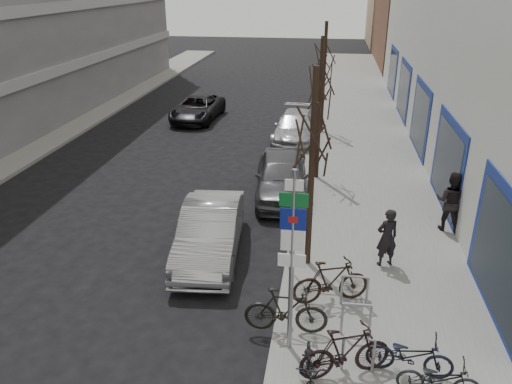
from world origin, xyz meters
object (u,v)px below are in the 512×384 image
(bike_far_inner, at_px, (331,281))
(lane_car, at_px, (198,108))
(pedestrian_far, at_px, (451,201))
(bike_rack, at_px, (356,316))
(bike_far_curb, at_px, (439,376))
(parked_car_back, at_px, (296,127))
(bike_near_left, at_px, (310,367))
(parked_car_mid, at_px, (282,176))
(meter_mid, at_px, (303,171))
(bike_mid_inner, at_px, (286,310))
(tree_far, at_px, (325,51))
(bike_mid_curb, at_px, (410,352))
(pedestrian_near, at_px, (387,237))
(highway_sign_pole, at_px, (292,253))
(tree_near, at_px, (314,123))
(parked_car_front, at_px, (210,232))
(tree_mid, at_px, (321,76))
(meter_front, at_px, (290,246))
(bike_near_right, at_px, (345,352))
(meter_back, at_px, (310,129))

(bike_far_inner, relative_size, lane_car, 0.40)
(pedestrian_far, bearing_deg, bike_rack, 85.76)
(bike_far_curb, relative_size, parked_car_back, 0.32)
(bike_near_left, height_order, parked_car_mid, parked_car_mid)
(meter_mid, xyz_separation_m, bike_mid_inner, (0.12, -8.01, -0.20))
(bike_rack, xyz_separation_m, tree_far, (-1.20, 15.90, 3.44))
(bike_mid_inner, bearing_deg, bike_far_inner, -38.72)
(bike_mid_curb, xyz_separation_m, lane_car, (-9.14, 18.62, -0.00))
(bike_near_left, xyz_separation_m, pedestrian_near, (1.80, 4.80, 0.32))
(highway_sign_pole, distance_m, bike_near_left, 2.15)
(tree_near, height_order, parked_car_mid, tree_near)
(tree_near, distance_m, bike_far_inner, 3.85)
(highway_sign_pole, relative_size, parked_car_front, 0.92)
(tree_mid, height_order, tree_far, same)
(lane_car, xyz_separation_m, pedestrian_near, (9.03, -14.50, 0.32))
(bike_far_inner, bearing_deg, bike_near_left, 153.98)
(meter_front, relative_size, pedestrian_near, 0.76)
(parked_car_back, bearing_deg, pedestrian_far, -56.67)
(tree_near, bearing_deg, bike_far_curb, -58.99)
(bike_near_left, distance_m, bike_far_inner, 2.88)
(pedestrian_far, bearing_deg, bike_near_left, 85.83)
(bike_far_curb, xyz_separation_m, bike_far_inner, (-2.03, 2.69, 0.12))
(bike_near_left, bearing_deg, tree_mid, 86.74)
(lane_car, xyz_separation_m, pedestrian_far, (11.14, -12.09, 0.45))
(bike_near_right, xyz_separation_m, parked_car_front, (-3.74, 4.40, 0.03))
(meter_mid, height_order, bike_near_right, meter_mid)
(bike_rack, xyz_separation_m, pedestrian_near, (0.89, 3.10, 0.33))
(parked_car_back, bearing_deg, bike_near_right, -80.23)
(tree_far, bearing_deg, bike_mid_curb, -82.58)
(lane_car, relative_size, pedestrian_near, 2.86)
(bike_far_inner, relative_size, parked_car_mid, 0.41)
(bike_far_curb, relative_size, pedestrian_far, 0.79)
(bike_far_inner, xyz_separation_m, parked_car_mid, (-1.83, 6.49, 0.06))
(pedestrian_near, height_order, pedestrian_far, pedestrian_far)
(tree_far, xyz_separation_m, parked_car_back, (-1.20, -1.52, -3.40))
(tree_far, height_order, bike_mid_curb, tree_far)
(meter_back, relative_size, lane_car, 0.27)
(meter_front, height_order, pedestrian_far, pedestrian_far)
(meter_back, height_order, bike_near_right, meter_back)
(tree_near, relative_size, lane_car, 1.15)
(highway_sign_pole, xyz_separation_m, lane_car, (-6.74, 18.22, -1.79))
(bike_near_left, distance_m, parked_car_mid, 9.47)
(tree_near, height_order, pedestrian_near, tree_near)
(parked_car_front, bearing_deg, tree_near, -10.32)
(meter_mid, bearing_deg, highway_sign_pole, -88.32)
(bike_far_inner, xyz_separation_m, lane_car, (-7.57, 16.45, -0.07))
(highway_sign_pole, bearing_deg, bike_near_left, -65.75)
(tree_far, height_order, pedestrian_far, tree_far)
(bike_far_inner, bearing_deg, tree_near, 0.85)
(meter_front, bearing_deg, lane_car, 113.11)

